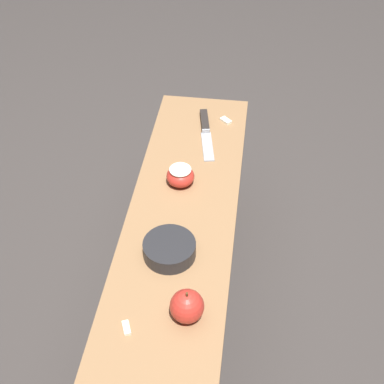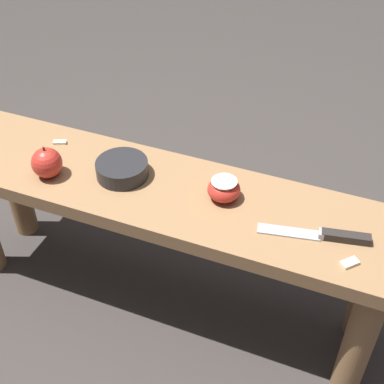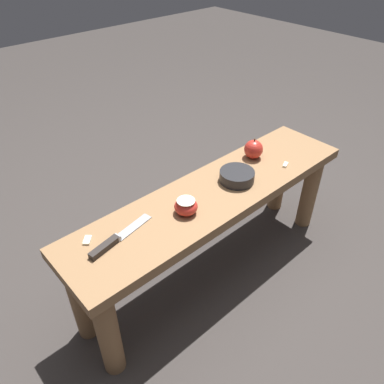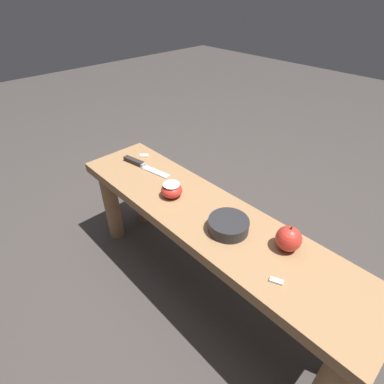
% 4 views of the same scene
% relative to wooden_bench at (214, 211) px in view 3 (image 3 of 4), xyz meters
% --- Properties ---
extents(ground_plane, '(8.00, 8.00, 0.00)m').
position_rel_wooden_bench_xyz_m(ground_plane, '(0.00, 0.00, -0.33)').
color(ground_plane, '#383330').
extents(wooden_bench, '(1.24, 0.30, 0.43)m').
position_rel_wooden_bench_xyz_m(wooden_bench, '(0.00, 0.00, 0.00)').
color(wooden_bench, olive).
rests_on(wooden_bench, ground_plane).
extents(knife, '(0.25, 0.08, 0.02)m').
position_rel_wooden_bench_xyz_m(knife, '(-0.44, 0.02, 0.11)').
color(knife, '#9EA0A5').
rests_on(knife, wooden_bench).
extents(apple_whole, '(0.08, 0.08, 0.09)m').
position_rel_wooden_bench_xyz_m(apple_whole, '(0.28, 0.06, 0.14)').
color(apple_whole, red).
rests_on(apple_whole, wooden_bench).
extents(apple_cut, '(0.08, 0.08, 0.05)m').
position_rel_wooden_bench_xyz_m(apple_cut, '(-0.17, -0.02, 0.13)').
color(apple_cut, red).
rests_on(apple_cut, wooden_bench).
extents(apple_slice_near_knife, '(0.04, 0.04, 0.01)m').
position_rel_wooden_bench_xyz_m(apple_slice_near_knife, '(-0.49, 0.08, 0.10)').
color(apple_slice_near_knife, white).
rests_on(apple_slice_near_knife, wooden_bench).
extents(apple_slice_center, '(0.04, 0.03, 0.01)m').
position_rel_wooden_bench_xyz_m(apple_slice_center, '(0.34, -0.07, 0.10)').
color(apple_slice_center, white).
rests_on(apple_slice_center, wooden_bench).
extents(bowl, '(0.13, 0.13, 0.04)m').
position_rel_wooden_bench_xyz_m(bowl, '(0.11, -0.01, 0.12)').
color(bowl, '#232326').
rests_on(bowl, wooden_bench).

